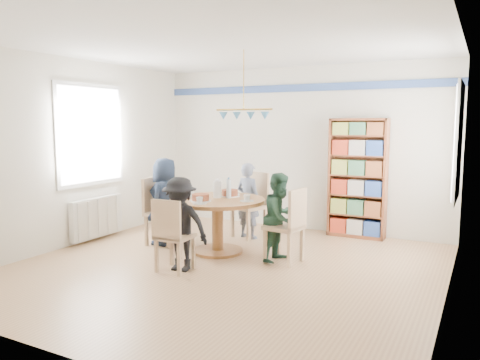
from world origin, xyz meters
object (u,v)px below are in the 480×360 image
Objects in this scene: radiator at (97,217)px; bookshelf at (358,179)px; chair_far at (253,201)px; person_left at (165,201)px; person_right at (280,217)px; person_far at (248,201)px; dining_table at (218,213)px; chair_left at (157,207)px; chair_near at (171,232)px; person_near at (180,224)px; chair_right at (290,222)px.

bookshelf is at bearing 30.55° from radiator.
person_left is at bearing -132.29° from chair_far.
person_right is at bearing -48.44° from chair_far.
person_far is (-0.91, 0.89, 0.01)m from person_right.
dining_table is 1.03m from chair_left.
radiator is 0.77× the size of dining_table.
bookshelf is at bearing 61.59° from chair_near.
person_far is (0.04, 1.94, 0.09)m from chair_near.
person_right is (1.82, 0.01, -0.06)m from person_left.
person_left is (0.12, 0.04, 0.10)m from chair_left.
chair_near is (-0.04, -1.01, -0.07)m from dining_table.
person_far is 0.63× the size of bookshelf.
person_far is at bearing 84.81° from person_near.
person_right is (0.91, 0.04, 0.02)m from dining_table.
dining_table is at bearing -91.00° from chair_far.
chair_left is at bearing 54.40° from person_far.
person_left reaches higher than person_right.
chair_left is (-1.03, -0.01, -0.02)m from dining_table.
radiator is at bearing -149.45° from bookshelf.
chair_near is 1.37m from person_left.
chair_near is at bearing -137.43° from chair_right.
chair_far is 1.66m from bookshelf.
person_near is at bearing -139.83° from chair_right.
person_near is (-0.01, -1.95, 0.01)m from chair_far.
radiator is 1.12× the size of chair_near.
bookshelf is (2.38, 1.75, 0.27)m from person_left.
dining_table reaches higher than radiator.
chair_left reaches higher than chair_right.
person_far is (0.91, 0.89, -0.05)m from person_left.
chair_near is 3.20m from bookshelf.
chair_left is 0.86× the size of person_right.
chair_right is (2.09, 0.00, -0.01)m from chair_left.
chair_far is at bearing 134.66° from chair_right.
person_far reaches higher than chair_near.
chair_left is at bearing 14.71° from radiator.
person_left is 0.69× the size of bookshelf.
chair_right is at bearing -0.17° from dining_table.
dining_table is 1.35× the size of chair_right.
chair_left is at bearing -134.55° from chair_far.
chair_far is (2.00, 1.31, 0.21)m from radiator.
dining_table is at bearing 85.11° from person_near.
dining_table is 1.11× the size of person_far.
chair_left is at bearing -179.56° from dining_table.
person_near is (0.00, -0.90, 0.01)m from dining_table.
bookshelf reaches higher than dining_table.
person_far is (0.01, 0.93, 0.03)m from dining_table.
person_far reaches higher than chair_left.
person_near is (1.03, -0.89, 0.03)m from chair_left.
person_near is at bearing 142.45° from person_right.
chair_right reaches higher than dining_table.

